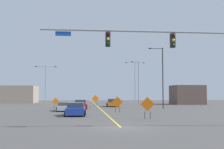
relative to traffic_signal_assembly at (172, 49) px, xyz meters
name	(u,v)px	position (x,y,z in m)	size (l,w,h in m)	color
ground	(121,128)	(-3.83, 0.01, -5.65)	(151.63, 151.63, 0.00)	#4C4947
road_centre_stripe	(95,104)	(-3.83, 42.13, -5.64)	(0.16, 84.24, 0.01)	yellow
traffic_signal_assembly	(172,49)	(0.00, 0.00, 0.00)	(14.49, 0.44, 7.45)	gray
street_lamp_far_left	(135,79)	(5.82, 47.44, 0.11)	(4.67, 0.24, 9.76)	gray
street_lamp_near_right	(138,81)	(5.08, 39.80, -0.65)	(1.65, 0.24, 9.19)	gray
street_lamp_far_right	(162,75)	(5.93, 24.32, -0.35)	(2.33, 0.24, 9.65)	black
street_lamp_mid_right	(46,81)	(-14.35, 41.81, -0.75)	(4.47, 0.24, 8.15)	gray
construction_sign_median_far	(56,102)	(-10.64, 24.41, -4.57)	(1.14, 0.19, 1.73)	orange
construction_sign_median_near	(117,103)	(-2.10, 16.48, -4.43)	(1.41, 0.12, 1.99)	orange
construction_sign_right_shoulder	(147,105)	(-0.41, 6.62, -4.35)	(1.36, 0.16, 2.06)	orange
construction_sign_left_shoulder	(95,99)	(-4.15, 34.12, -4.36)	(1.39, 0.29, 2.07)	orange
car_orange_near	(113,103)	(-1.18, 31.54, -4.99)	(2.33, 4.46, 1.40)	orange
car_red_mid	(80,104)	(-6.94, 25.34, -4.99)	(2.21, 4.59, 1.38)	red
car_blue_passing	(76,110)	(-7.29, 11.14, -5.00)	(2.27, 4.04, 1.40)	#1E389E
car_silver_distant	(65,107)	(-8.92, 19.41, -5.06)	(2.10, 3.97, 1.19)	#B7BABF
roadside_building_east	(187,95)	(15.81, 40.06, -3.61)	(6.28, 5.81, 4.07)	brown
roadside_building_west	(18,94)	(-22.40, 53.37, -3.56)	(8.71, 8.69, 4.17)	gray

